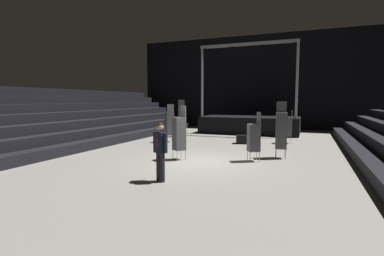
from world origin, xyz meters
name	(u,v)px	position (x,y,z in m)	size (l,w,h in m)	color
ground_plane	(198,163)	(0.00, 0.00, -0.05)	(22.00, 30.00, 0.10)	gray
arena_end_wall	(259,82)	(0.00, 15.00, 4.00)	(22.00, 0.30, 8.00)	black
bleacher_bank_left	(57,117)	(-8.38, 1.00, 1.58)	(5.25, 24.00, 3.15)	black
stage_riser	(250,124)	(0.00, 10.93, 0.70)	(7.05, 3.32, 6.36)	black
man_with_tie	(160,148)	(-0.03, -3.08, 1.01)	(0.55, 0.38, 1.78)	black
chair_stack_front_left	(182,118)	(-3.84, 7.12, 1.24)	(0.55, 0.55, 2.48)	#B2B5BA
chair_stack_front_right	(169,123)	(-3.48, 4.54, 1.11)	(0.62, 0.62, 2.22)	#B2B5BA
chair_stack_mid_left	(254,137)	(2.05, 0.91, 0.98)	(0.59, 0.59, 1.96)	#B2B5BA
chair_stack_mid_right	(281,130)	(3.00, 1.98, 1.19)	(0.50, 0.50, 2.39)	#B2B5BA
chair_stack_mid_centre	(179,133)	(-0.85, 0.10, 1.11)	(0.62, 0.62, 2.22)	#B2B5BA
chair_stack_rear_left	(288,127)	(3.00, 6.57, 0.94)	(0.46, 0.46, 1.88)	#B2B5BA
equipment_road_case	(244,139)	(0.72, 5.56, 0.24)	(0.90, 0.60, 0.47)	black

